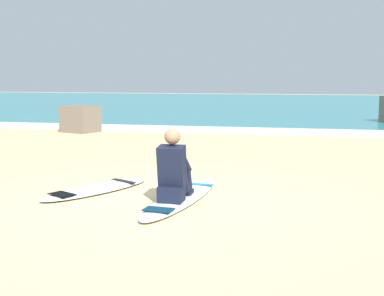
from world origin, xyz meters
The scene contains 7 objects.
ground_plane centered at (0.00, 0.00, 0.00)m, with size 80.00×80.00×0.00m, color #CCB584.
sea centered at (0.00, 22.26, 0.05)m, with size 80.00×28.00×0.10m, color teal.
breaking_foam centered at (0.00, 8.56, 0.06)m, with size 80.00×0.90×0.11m, color white.
surfboard_main centered at (0.22, 0.05, 0.04)m, with size 0.82×2.63×0.08m.
surfer_seated centered at (0.18, -0.21, 0.44)m, with size 0.38×0.71×0.95m.
surfboard_spare_near centered at (-1.12, 0.28, 0.04)m, with size 1.35×1.95×0.08m.
shoreline_rock centered at (-4.71, 7.61, 0.40)m, with size 0.81×0.96×0.79m, color #756656.
Camera 1 is at (1.82, -6.63, 1.71)m, focal length 47.76 mm.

